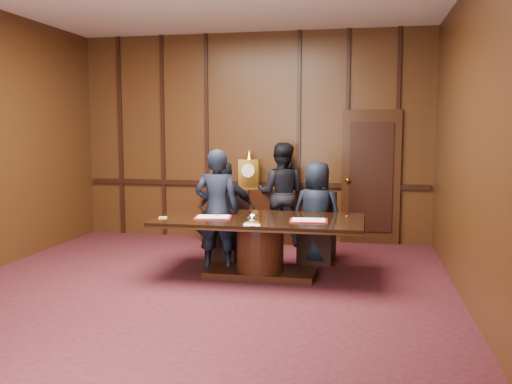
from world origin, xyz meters
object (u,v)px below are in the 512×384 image
sideboard (249,212)px  conference_table (260,237)px  witness_left (217,210)px  witness_right (281,194)px  signatory_left (227,211)px  signatory_right (317,213)px

sideboard → conference_table: size_ratio=0.61×
witness_left → witness_right: size_ratio=0.98×
signatory_left → witness_left: bearing=81.5°
signatory_right → witness_right: 1.39m
conference_table → witness_right: witness_right is taller
conference_table → signatory_left: bearing=129.1°
sideboard → signatory_right: size_ratio=1.11×
sideboard → witness_left: 2.01m
conference_table → witness_left: witness_left is taller
sideboard → witness_left: bearing=-90.3°
signatory_right → witness_left: (-1.27, -0.63, 0.09)m
witness_left → witness_right: witness_right is taller
conference_table → witness_left: (-0.62, 0.17, 0.31)m
signatory_left → signatory_right: bearing=168.5°
conference_table → witness_left: bearing=164.4°
sideboard → signatory_right: (1.26, -1.36, 0.24)m
signatory_left → witness_right: witness_right is taller
signatory_left → signatory_right: (1.30, 0.00, 0.01)m
signatory_left → witness_left: (0.03, -0.63, 0.10)m
sideboard → witness_right: (0.56, -0.16, 0.35)m
witness_right → signatory_left: bearing=64.2°
signatory_right → conference_table: bearing=62.3°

